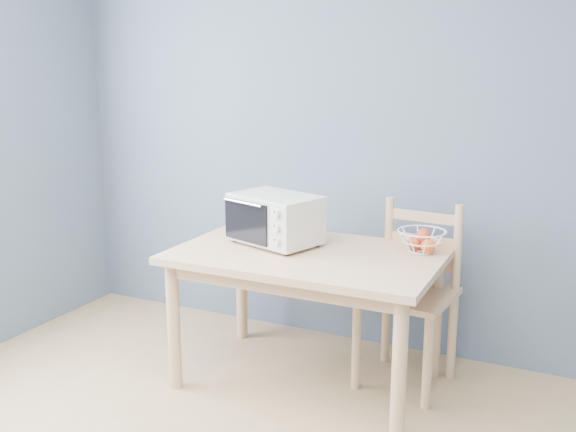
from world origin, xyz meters
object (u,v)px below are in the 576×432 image
at_px(dining_chair, 410,296).
at_px(toaster_oven, 273,218).
at_px(fruit_basket, 422,240).
at_px(dining_table, 308,270).

bearing_deg(dining_chair, toaster_oven, -159.09).
bearing_deg(dining_chair, fruit_basket, -2.48).
relative_size(dining_table, fruit_basket, 4.22).
bearing_deg(fruit_basket, toaster_oven, -167.05).
bearing_deg(toaster_oven, dining_chair, 32.99).
bearing_deg(dining_table, dining_chair, 27.42).
relative_size(dining_table, dining_chair, 1.41).
height_order(toaster_oven, dining_chair, toaster_oven).
xyz_separation_m(toaster_oven, dining_chair, (0.74, 0.19, -0.41)).
distance_m(dining_table, dining_chair, 0.58).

